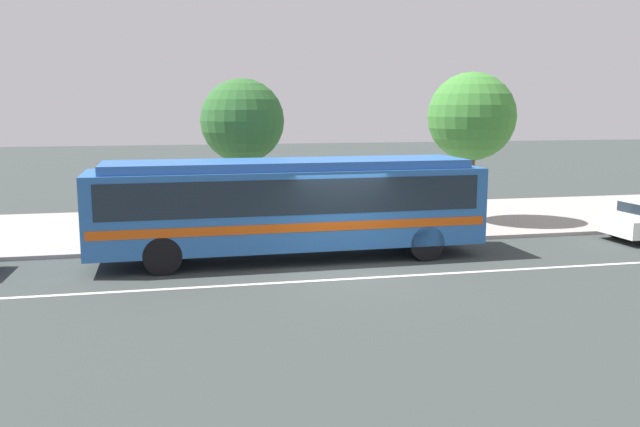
% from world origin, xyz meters
% --- Properties ---
extents(ground_plane, '(120.00, 120.00, 0.00)m').
position_xyz_m(ground_plane, '(0.00, 0.00, 0.00)').
color(ground_plane, '#353B3A').
extents(sidewalk_slab, '(60.00, 8.00, 0.12)m').
position_xyz_m(sidewalk_slab, '(0.00, 7.12, 0.06)').
color(sidewalk_slab, '#9E9793').
rests_on(sidewalk_slab, ground_plane).
extents(lane_stripe_center, '(56.00, 0.16, 0.01)m').
position_xyz_m(lane_stripe_center, '(0.00, -0.80, 0.00)').
color(lane_stripe_center, silver).
rests_on(lane_stripe_center, ground_plane).
extents(transit_bus, '(10.95, 2.63, 2.81)m').
position_xyz_m(transit_bus, '(-1.23, 1.77, 1.63)').
color(transit_bus, '#285EA7').
rests_on(transit_bus, ground_plane).
extents(pedestrian_waiting_near_sign, '(0.47, 0.47, 1.62)m').
position_xyz_m(pedestrian_waiting_near_sign, '(-3.65, 4.54, 1.06)').
color(pedestrian_waiting_near_sign, navy).
rests_on(pedestrian_waiting_near_sign, sidewalk_slab).
extents(street_tree_near_stop, '(2.80, 2.80, 5.09)m').
position_xyz_m(street_tree_near_stop, '(-2.06, 6.04, 3.76)').
color(street_tree_near_stop, brown).
rests_on(street_tree_near_stop, sidewalk_slab).
extents(street_tree_mid_block, '(3.15, 3.15, 5.37)m').
position_xyz_m(street_tree_mid_block, '(6.11, 5.88, 3.89)').
color(street_tree_mid_block, brown).
rests_on(street_tree_mid_block, sidewalk_slab).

